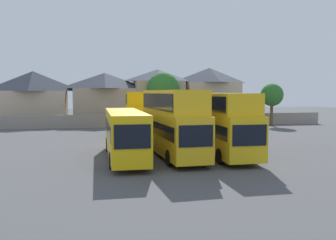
{
  "coord_description": "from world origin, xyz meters",
  "views": [
    {
      "loc": [
        -5.84,
        -27.02,
        4.87
      ],
      "look_at": [
        0.0,
        3.0,
        2.58
      ],
      "focal_mm": 39.38,
      "sensor_mm": 36.0,
      "label": 1
    }
  ],
  "objects_px": {
    "house_terrace_left": "(33,97)",
    "tree_behind_wall": "(272,95)",
    "tree_left_of_lot": "(163,89)",
    "bus_4": "(138,111)",
    "bus_2": "(172,119)",
    "house_terrace_centre": "(105,98)",
    "house_terrace_right": "(158,96)",
    "bus_5": "(161,111)",
    "bus_1": "(125,132)",
    "house_terrace_far_right": "(209,94)",
    "bus_3": "(220,121)"
  },
  "relations": [
    {
      "from": "bus_2",
      "to": "house_terrace_far_right",
      "type": "bearing_deg",
      "value": 154.63
    },
    {
      "from": "bus_1",
      "to": "bus_5",
      "type": "distance_m",
      "value": 15.8
    },
    {
      "from": "house_terrace_left",
      "to": "tree_behind_wall",
      "type": "distance_m",
      "value": 35.51
    },
    {
      "from": "house_terrace_centre",
      "to": "house_terrace_far_right",
      "type": "distance_m",
      "value": 17.42
    },
    {
      "from": "bus_2",
      "to": "bus_4",
      "type": "relative_size",
      "value": 0.95
    },
    {
      "from": "bus_1",
      "to": "house_terrace_far_right",
      "type": "distance_m",
      "value": 36.76
    },
    {
      "from": "house_terrace_centre",
      "to": "tree_left_of_lot",
      "type": "relative_size",
      "value": 1.24
    },
    {
      "from": "house_terrace_left",
      "to": "tree_left_of_lot",
      "type": "height_order",
      "value": "house_terrace_left"
    },
    {
      "from": "bus_4",
      "to": "house_terrace_left",
      "type": "bearing_deg",
      "value": -136.77
    },
    {
      "from": "bus_4",
      "to": "house_terrace_left",
      "type": "xyz_separation_m",
      "value": [
        -13.89,
        16.86,
        1.34
      ]
    },
    {
      "from": "bus_2",
      "to": "tree_left_of_lot",
      "type": "relative_size",
      "value": 1.41
    },
    {
      "from": "bus_1",
      "to": "house_terrace_left",
      "type": "distance_m",
      "value": 33.56
    },
    {
      "from": "bus_2",
      "to": "house_terrace_centre",
      "type": "xyz_separation_m",
      "value": [
        -4.33,
        31.36,
        1.2
      ]
    },
    {
      "from": "house_terrace_right",
      "to": "bus_1",
      "type": "bearing_deg",
      "value": -103.66
    },
    {
      "from": "tree_behind_wall",
      "to": "bus_4",
      "type": "bearing_deg",
      "value": -158.12
    },
    {
      "from": "bus_1",
      "to": "house_terrace_left",
      "type": "bearing_deg",
      "value": -160.34
    },
    {
      "from": "bus_3",
      "to": "house_terrace_left",
      "type": "distance_m",
      "value": 36.62
    },
    {
      "from": "bus_2",
      "to": "house_terrace_right",
      "type": "bearing_deg",
      "value": 169.16
    },
    {
      "from": "bus_5",
      "to": "house_terrace_centre",
      "type": "distance_m",
      "value": 17.84
    },
    {
      "from": "bus_1",
      "to": "bus_4",
      "type": "distance_m",
      "value": 14.9
    },
    {
      "from": "tree_behind_wall",
      "to": "house_terrace_centre",
      "type": "bearing_deg",
      "value": 159.89
    },
    {
      "from": "house_terrace_left",
      "to": "tree_left_of_lot",
      "type": "xyz_separation_m",
      "value": [
        19.15,
        -4.1,
        1.24
      ]
    },
    {
      "from": "bus_1",
      "to": "house_terrace_far_right",
      "type": "bearing_deg",
      "value": 152.85
    },
    {
      "from": "bus_2",
      "to": "bus_3",
      "type": "bearing_deg",
      "value": 83.02
    },
    {
      "from": "bus_1",
      "to": "bus_4",
      "type": "relative_size",
      "value": 0.99
    },
    {
      "from": "house_terrace_centre",
      "to": "tree_left_of_lot",
      "type": "distance_m",
      "value": 9.61
    },
    {
      "from": "house_terrace_far_right",
      "to": "tree_behind_wall",
      "type": "height_order",
      "value": "house_terrace_far_right"
    },
    {
      "from": "tree_behind_wall",
      "to": "bus_2",
      "type": "bearing_deg",
      "value": -130.74
    },
    {
      "from": "bus_2",
      "to": "tree_behind_wall",
      "type": "relative_size",
      "value": 1.8
    },
    {
      "from": "bus_3",
      "to": "bus_4",
      "type": "bearing_deg",
      "value": -162.32
    },
    {
      "from": "bus_5",
      "to": "house_terrace_right",
      "type": "relative_size",
      "value": 1.19
    },
    {
      "from": "bus_1",
      "to": "house_terrace_left",
      "type": "relative_size",
      "value": 1.14
    },
    {
      "from": "tree_left_of_lot",
      "to": "house_terrace_left",
      "type": "bearing_deg",
      "value": 167.9
    },
    {
      "from": "tree_left_of_lot",
      "to": "house_terrace_centre",
      "type": "bearing_deg",
      "value": 153.67
    },
    {
      "from": "bus_2",
      "to": "bus_5",
      "type": "relative_size",
      "value": 1.09
    },
    {
      "from": "tree_left_of_lot",
      "to": "bus_4",
      "type": "bearing_deg",
      "value": -112.4
    },
    {
      "from": "house_terrace_left",
      "to": "house_terrace_right",
      "type": "relative_size",
      "value": 1.18
    },
    {
      "from": "bus_3",
      "to": "house_terrace_centre",
      "type": "bearing_deg",
      "value": -166.15
    },
    {
      "from": "bus_2",
      "to": "bus_4",
      "type": "height_order",
      "value": "bus_2"
    },
    {
      "from": "house_terrace_left",
      "to": "house_terrace_right",
      "type": "distance_m",
      "value": 19.04
    },
    {
      "from": "bus_1",
      "to": "bus_5",
      "type": "xyz_separation_m",
      "value": [
        5.26,
        14.88,
        0.78
      ]
    },
    {
      "from": "house_terrace_left",
      "to": "tree_left_of_lot",
      "type": "relative_size",
      "value": 1.28
    },
    {
      "from": "bus_1",
      "to": "bus_2",
      "type": "relative_size",
      "value": 1.04
    },
    {
      "from": "bus_3",
      "to": "house_terrace_left",
      "type": "relative_size",
      "value": 1.06
    },
    {
      "from": "tree_behind_wall",
      "to": "house_terrace_far_right",
      "type": "bearing_deg",
      "value": 123.45
    },
    {
      "from": "house_terrace_right",
      "to": "house_terrace_centre",
      "type": "bearing_deg",
      "value": -179.71
    },
    {
      "from": "bus_3",
      "to": "house_terrace_centre",
      "type": "relative_size",
      "value": 1.1
    },
    {
      "from": "house_terrace_left",
      "to": "tree_behind_wall",
      "type": "xyz_separation_m",
      "value": [
        34.45,
        -8.6,
        0.36
      ]
    },
    {
      "from": "house_terrace_left",
      "to": "tree_left_of_lot",
      "type": "bearing_deg",
      "value": -12.1
    },
    {
      "from": "house_terrace_centre",
      "to": "house_terrace_far_right",
      "type": "xyz_separation_m",
      "value": [
        17.38,
        1.04,
        0.54
      ]
    }
  ]
}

